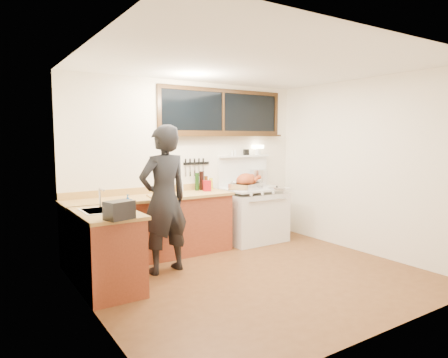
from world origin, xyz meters
TOP-DOWN VIEW (x-y plane):
  - ground_plane at (0.00, 0.00)m, footprint 4.00×3.50m
  - room_shell at (0.00, 0.00)m, footprint 4.10×3.60m
  - counter_back at (-0.80, 1.45)m, footprint 2.44×0.64m
  - counter_left at (-1.70, 0.62)m, footprint 0.64×1.09m
  - sink_unit at (-1.68, 0.70)m, footprint 0.50×0.45m
  - vintage_stove at (1.00, 1.41)m, footprint 1.02×0.74m
  - back_window at (0.60, 1.72)m, footprint 2.32×0.13m
  - left_doorway at (-1.99, -0.55)m, footprint 0.02×1.04m
  - knife_strip at (0.08, 1.73)m, footprint 0.46×0.03m
  - man at (-0.89, 0.80)m, footprint 0.75×0.55m
  - soap_bottle at (-1.43, 0.63)m, footprint 0.09×0.09m
  - toaster at (-1.70, 0.12)m, footprint 0.32×0.26m
  - cutting_board at (-0.69, 1.37)m, footprint 0.40×0.33m
  - roast_turkey at (0.78, 1.32)m, footprint 0.58×0.52m
  - stockpot at (1.24, 1.58)m, footprint 0.40×0.40m
  - saucepan at (1.10, 1.59)m, footprint 0.21×0.30m
  - pot_lid at (1.26, 1.13)m, footprint 0.36×0.36m
  - coffee_tin at (0.14, 1.47)m, footprint 0.13×0.11m
  - pitcher at (-0.25, 1.62)m, footprint 0.11×0.11m
  - bottle_cluster at (0.15, 1.63)m, footprint 0.32×0.07m

SIDE VIEW (x-z plane):
  - ground_plane at x=0.00m, z-range -0.02..0.00m
  - counter_left at x=-1.70m, z-range 0.00..0.90m
  - counter_back at x=-0.80m, z-range -0.05..0.95m
  - vintage_stove at x=1.00m, z-range -0.33..1.27m
  - sink_unit at x=-1.68m, z-range 0.66..1.03m
  - pot_lid at x=1.26m, z-range 0.89..0.93m
  - man at x=-0.89m, z-range 0.00..1.89m
  - cutting_board at x=-0.69m, z-range 0.89..1.02m
  - saucepan at x=1.10m, z-range 0.90..1.03m
  - coffee_tin at x=0.14m, z-range 0.90..1.07m
  - soap_bottle at x=-1.43m, z-range 0.90..1.07m
  - pitcher at x=-0.25m, z-range 0.90..1.08m
  - toaster at x=-1.70m, z-range 0.90..1.09m
  - roast_turkey at x=0.78m, z-range 0.87..1.13m
  - bottle_cluster at x=0.15m, z-range 0.88..1.18m
  - stockpot at x=1.24m, z-range 0.90..1.18m
  - left_doorway at x=-1.99m, z-range 0.00..2.17m
  - knife_strip at x=0.08m, z-range 1.17..1.45m
  - room_shell at x=0.00m, z-range 0.32..2.97m
  - back_window at x=0.60m, z-range 1.68..2.45m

